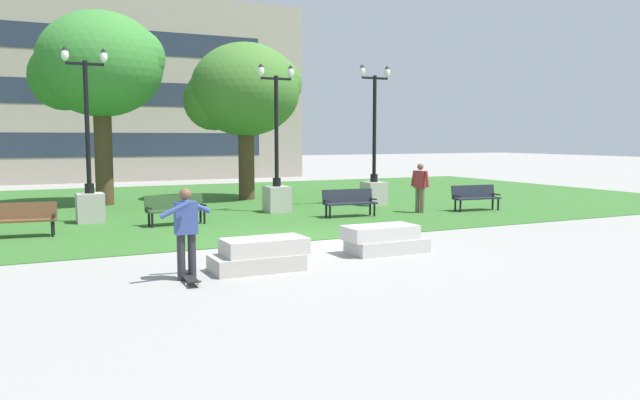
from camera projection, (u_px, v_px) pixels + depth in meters
ground_plane at (301, 242)px, 15.74m from camera, size 140.00×140.00×0.00m
grass_lawn at (198, 204)px, 24.69m from camera, size 40.00×20.00×0.02m
concrete_block_center at (260, 255)px, 12.37m from camera, size 1.89×0.90×0.64m
concrete_block_left at (384, 240)px, 14.22m from camera, size 1.92×0.90×0.64m
person_skateboarder at (186, 228)px, 11.47m from camera, size 1.07×0.60×1.71m
skateboard at (190, 278)px, 11.33m from camera, size 0.27×1.03×0.14m
park_bench_near_left at (176, 208)px, 18.66m from camera, size 1.85×0.72×0.90m
park_bench_near_right at (349, 201)px, 20.60m from camera, size 1.83×0.66×0.90m
park_bench_far_left at (20, 217)px, 16.37m from camera, size 1.85×0.77×0.90m
park_bench_far_right at (475, 196)px, 22.34m from camera, size 1.84×0.67×0.90m
lamp_post_center at (89, 188)px, 19.15m from camera, size 1.32×0.80×5.32m
lamp_post_left at (277, 182)px, 21.86m from camera, size 1.32×0.80×5.13m
lamp_post_right at (374, 177)px, 24.01m from camera, size 1.32×0.80×5.35m
tree_near_right at (99, 67)px, 23.72m from camera, size 4.93×4.70×7.39m
tree_far_right at (244, 91)px, 25.96m from camera, size 4.77×4.54×6.53m
person_bystander_near_lawn at (420, 185)px, 21.64m from camera, size 0.35×0.80×1.71m
building_facade_distant at (107, 87)px, 36.47m from camera, size 24.68×1.03×11.12m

